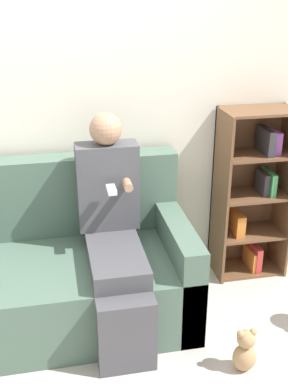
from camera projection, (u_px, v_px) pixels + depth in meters
The scene contains 6 objects.
ground_plane at pixel (70, 375), 2.59m from camera, with size 14.00×14.00×0.00m, color #BCB2A8.
back_wall at pixel (48, 100), 2.99m from camera, with size 10.00×0.06×2.55m.
couch at pixel (13, 277), 2.91m from camera, with size 2.15×0.87×0.95m.
adult_seated at pixel (114, 228), 2.78m from camera, with size 0.37×0.81×1.26m.
bookshelf at pixel (252, 195), 3.36m from camera, with size 0.49×0.31×1.20m.
teddy_bear at pixel (246, 351), 2.58m from camera, with size 0.13×0.11×0.27m.
Camera 1 is at (-0.00, -2.03, 1.94)m, focal length 45.00 mm.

